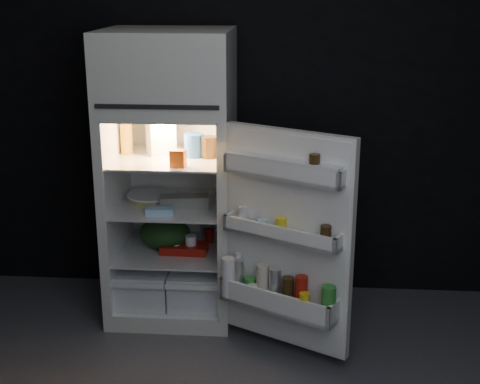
# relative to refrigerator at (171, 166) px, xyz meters

# --- Properties ---
(wall_back) EXTENTS (4.00, 0.00, 2.70)m
(wall_back) POSITION_rel_refrigerator_xyz_m (0.38, 0.38, 0.39)
(wall_back) COLOR black
(wall_back) RESTS_ON ground
(refrigerator) EXTENTS (0.76, 0.71, 1.78)m
(refrigerator) POSITION_rel_refrigerator_xyz_m (0.00, 0.00, 0.00)
(refrigerator) COLOR white
(refrigerator) RESTS_ON ground
(fridge_door) EXTENTS (0.72, 0.51, 1.22)m
(fridge_door) POSITION_rel_refrigerator_xyz_m (0.71, -0.55, -0.28)
(fridge_door) COLOR white
(fridge_door) RESTS_ON ground
(milk_jug) EXTENTS (0.21, 0.21, 0.24)m
(milk_jug) POSITION_rel_refrigerator_xyz_m (-0.07, 0.04, 0.19)
(milk_jug) COLOR white
(milk_jug) RESTS_ON refrigerator
(mayo_jar) EXTENTS (0.15, 0.15, 0.14)m
(mayo_jar) POSITION_rel_refrigerator_xyz_m (0.15, -0.02, 0.14)
(mayo_jar) COLOR #1B4293
(mayo_jar) RESTS_ON refrigerator
(jam_jar) EXTENTS (0.10, 0.10, 0.13)m
(jam_jar) POSITION_rel_refrigerator_xyz_m (0.24, -0.04, 0.14)
(jam_jar) COLOR #33210E
(jam_jar) RESTS_ON refrigerator
(amber_bottle) EXTENTS (0.10, 0.10, 0.22)m
(amber_bottle) POSITION_rel_refrigerator_xyz_m (-0.27, 0.02, 0.18)
(amber_bottle) COLOR #C38A1F
(amber_bottle) RESTS_ON refrigerator
(small_carton) EXTENTS (0.09, 0.07, 0.10)m
(small_carton) POSITION_rel_refrigerator_xyz_m (0.09, -0.27, 0.12)
(small_carton) COLOR #C75317
(small_carton) RESTS_ON refrigerator
(egg_carton) EXTENTS (0.31, 0.15, 0.07)m
(egg_carton) POSITION_rel_refrigerator_xyz_m (0.09, -0.10, -0.19)
(egg_carton) COLOR gray
(egg_carton) RESTS_ON refrigerator
(pie) EXTENTS (0.33, 0.33, 0.04)m
(pie) POSITION_rel_refrigerator_xyz_m (-0.13, -0.00, -0.21)
(pie) COLOR tan
(pie) RESTS_ON refrigerator
(flat_package) EXTENTS (0.17, 0.09, 0.04)m
(flat_package) POSITION_rel_refrigerator_xyz_m (-0.03, -0.24, -0.21)
(flat_package) COLOR #98CCEC
(flat_package) RESTS_ON refrigerator
(wrapped_pkg) EXTENTS (0.15, 0.14, 0.05)m
(wrapped_pkg) POSITION_rel_refrigerator_xyz_m (0.19, 0.07, -0.20)
(wrapped_pkg) COLOR beige
(wrapped_pkg) RESTS_ON refrigerator
(produce_bag) EXTENTS (0.39, 0.36, 0.20)m
(produce_bag) POSITION_rel_refrigerator_xyz_m (-0.05, -0.03, -0.43)
(produce_bag) COLOR #193815
(produce_bag) RESTS_ON refrigerator
(yogurt_tray) EXTENTS (0.29, 0.16, 0.05)m
(yogurt_tray) POSITION_rel_refrigerator_xyz_m (0.08, -0.09, -0.50)
(yogurt_tray) COLOR #A0170D
(yogurt_tray) RESTS_ON refrigerator
(small_can_red) EXTENTS (0.08, 0.08, 0.09)m
(small_can_red) POSITION_rel_refrigerator_xyz_m (0.22, 0.09, -0.48)
(small_can_red) COLOR #A0170D
(small_can_red) RESTS_ON refrigerator
(small_can_silver) EXTENTS (0.08, 0.08, 0.09)m
(small_can_silver) POSITION_rel_refrigerator_xyz_m (0.19, 0.14, -0.48)
(small_can_silver) COLOR white
(small_can_silver) RESTS_ON refrigerator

